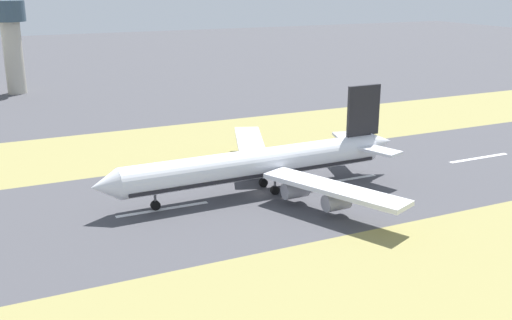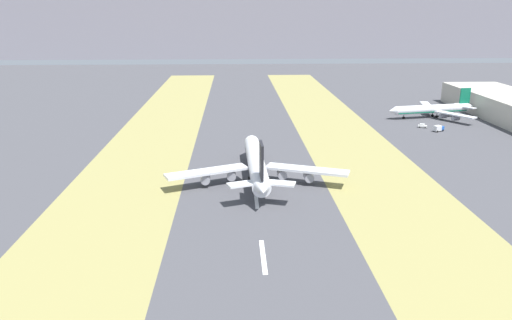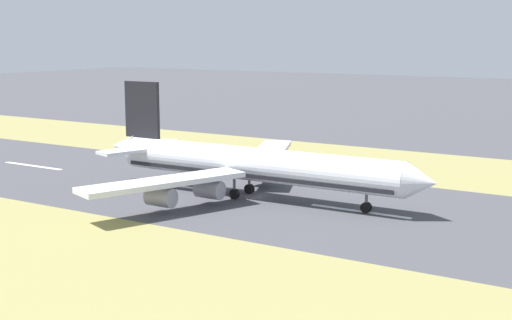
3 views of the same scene
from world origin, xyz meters
The scene contains 7 objects.
ground_plane centered at (0.00, 0.00, 0.00)m, with size 800.00×800.00×0.00m, color #424247.
grass_median_west centered at (-45.00, 0.00, 0.00)m, with size 40.00×600.00×0.01m, color olive.
grass_median_east centered at (45.00, 0.00, 0.00)m, with size 40.00×600.00×0.01m, color olive.
centreline_dash_near centered at (0.00, -59.65, 0.01)m, with size 1.20×18.00×0.01m, color silver.
centreline_dash_mid centered at (0.00, -19.65, 0.01)m, with size 1.20×18.00×0.01m, color silver.
centreline_dash_far centered at (0.00, 20.35, 0.01)m, with size 1.20×18.00×0.01m, color silver.
airplane_main_jet centered at (0.88, -1.55, 6.02)m, with size 64.12×67.10×20.20m.
Camera 3 is at (107.52, 66.97, 28.94)m, focal length 50.00 mm.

